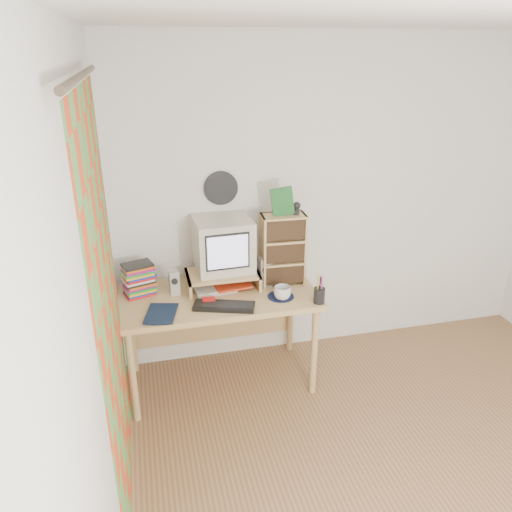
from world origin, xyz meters
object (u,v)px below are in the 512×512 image
desk (217,306)px  keyboard (224,306)px  diary (146,312)px  crt_monitor (224,245)px  dvd_stack (139,276)px  cd_rack (283,249)px  mug (282,293)px

desk → keyboard: keyboard is taller
keyboard → diary: 0.51m
desk → keyboard: (0.00, -0.27, 0.15)m
crt_monitor → keyboard: (-0.07, -0.36, -0.30)m
desk → keyboard: bearing=-89.2°
dvd_stack → desk: bearing=-24.1°
desk → diary: bearing=-153.9°
dvd_stack → keyboard: bearing=-49.2°
keyboard → diary: (-0.51, 0.02, 0.01)m
dvd_stack → cd_rack: 1.05m
crt_monitor → cd_rack: cd_rack is taller
desk → diary: size_ratio=5.94×
mug → diary: 0.93m
desk → crt_monitor: 0.46m
keyboard → mug: bearing=22.9°
diary → dvd_stack: bearing=109.2°
dvd_stack → mug: size_ratio=2.36×
mug → diary: (-0.93, -0.01, -0.02)m
cd_rack → diary: cd_rack is taller
crt_monitor → dvd_stack: size_ratio=1.40×
keyboard → cd_rack: cd_rack is taller
keyboard → cd_rack: bearing=48.9°
crt_monitor → diary: (-0.59, -0.34, -0.29)m
crt_monitor → mug: size_ratio=3.31×
cd_rack → mug: bearing=-103.7°
crt_monitor → keyboard: crt_monitor is taller
cd_rack → diary: (-1.01, -0.27, -0.24)m
keyboard → dvd_stack: (-0.54, 0.34, 0.13)m
keyboard → cd_rack: 0.63m
mug → cd_rack: bearing=73.8°
desk → keyboard: 0.31m
crt_monitor → dvd_stack: crt_monitor is taller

